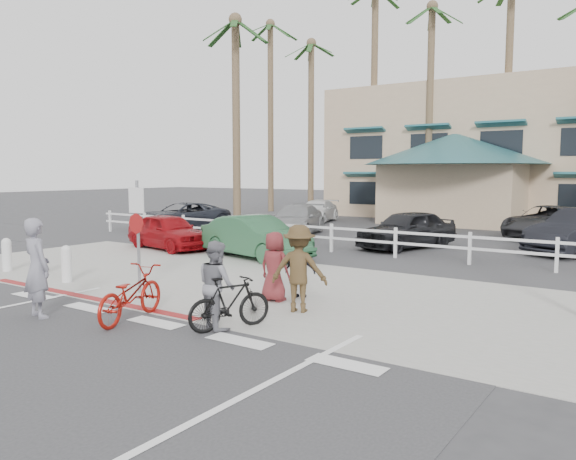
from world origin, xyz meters
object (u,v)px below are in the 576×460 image
Objects in this scene: bike_red at (131,294)px; bike_black at (230,303)px; sign_post at (138,231)px; car_red_compact at (169,231)px; car_white_sedan at (256,237)px.

bike_red is 2.02m from bike_black.
bike_black is at bearing -16.97° from sign_post.
car_red_compact is at bearing -62.69° from bike_red.
bike_red is at bearing -146.71° from car_white_sedan.
sign_post reaches higher than car_red_compact.
bike_black is at bearing -116.56° from car_red_compact.
bike_black is 8.33m from car_white_sedan.
bike_red is at bearing -44.35° from sign_post.
car_red_compact is at bearing 103.95° from car_white_sedan.
bike_red is at bearing 40.27° from bike_black.
bike_red is 0.46× the size of car_white_sedan.
bike_red is at bearing -126.13° from car_red_compact.
sign_post is at bearing -157.03° from car_white_sedan.
car_white_sedan reaches higher than bike_red.
car_white_sedan is 1.10× the size of car_red_compact.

